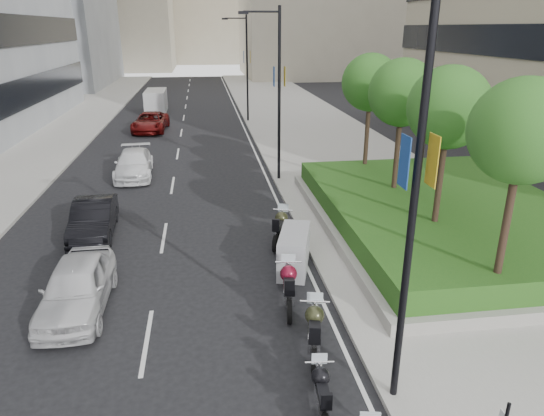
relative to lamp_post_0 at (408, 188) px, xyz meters
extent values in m
cube|color=#9E9B93|center=(4.86, 29.00, -4.99)|extent=(10.00, 100.00, 0.15)
cube|color=#9E9B93|center=(-16.14, 29.00, -4.99)|extent=(8.00, 100.00, 0.15)
cube|color=silver|center=(-0.44, 29.00, -5.06)|extent=(0.12, 100.00, 0.01)
cube|color=silver|center=(-5.64, 29.00, -5.06)|extent=(0.12, 100.00, 0.01)
cube|color=gray|center=(5.86, 9.00, -4.72)|extent=(10.00, 14.00, 0.40)
cube|color=#184D16|center=(5.86, 9.00, -4.12)|extent=(9.40, 13.40, 0.80)
cylinder|color=#332319|center=(4.36, 3.00, -2.52)|extent=(0.22, 0.22, 4.00)
sphere|color=#235C1C|center=(4.36, 3.00, 0.38)|extent=(2.80, 2.80, 2.80)
cylinder|color=#332319|center=(4.36, 7.00, -2.52)|extent=(0.22, 0.22, 4.00)
sphere|color=#235C1C|center=(4.36, 7.00, 0.38)|extent=(2.80, 2.80, 2.80)
cylinder|color=#332319|center=(4.36, 11.00, -2.52)|extent=(0.22, 0.22, 4.00)
sphere|color=#235C1C|center=(4.36, 11.00, 0.38)|extent=(2.80, 2.80, 2.80)
cylinder|color=#332319|center=(4.36, 15.00, -2.52)|extent=(0.22, 0.22, 4.00)
sphere|color=#235C1C|center=(4.36, 15.00, 0.38)|extent=(2.80, 2.80, 2.80)
cylinder|color=black|center=(0.16, 0.00, -0.57)|extent=(0.16, 0.16, 9.00)
cube|color=gold|center=(0.44, 0.00, 0.53)|extent=(0.02, 0.45, 1.00)
cube|color=navy|center=(-0.12, 0.00, 0.53)|extent=(0.02, 0.45, 1.00)
cylinder|color=black|center=(0.16, 17.00, -0.57)|extent=(0.16, 0.16, 9.00)
cylinder|color=black|center=(-0.74, 17.00, 3.63)|extent=(1.80, 0.10, 0.10)
cube|color=black|center=(-1.64, 17.00, 3.58)|extent=(0.50, 0.22, 0.14)
cube|color=gold|center=(0.44, 17.00, 0.53)|extent=(0.02, 0.45, 1.00)
cube|color=navy|center=(-0.12, 17.00, 0.53)|extent=(0.02, 0.45, 1.00)
cylinder|color=black|center=(0.16, 35.00, -0.57)|extent=(0.16, 0.16, 9.00)
cylinder|color=black|center=(-0.74, 35.00, 3.63)|extent=(1.80, 0.10, 0.10)
cube|color=black|center=(-1.64, 35.00, 3.58)|extent=(0.50, 0.22, 0.14)
cube|color=gold|center=(0.44, 35.00, 0.53)|extent=(0.02, 0.45, 1.00)
cube|color=navy|center=(-0.12, 35.00, 0.53)|extent=(0.02, 0.45, 1.00)
cylinder|color=black|center=(-1.50, 0.52, -4.79)|extent=(0.16, 0.56, 0.55)
cube|color=silver|center=(-1.58, -0.23, -4.64)|extent=(0.34, 0.77, 0.37)
sphere|color=black|center=(-1.55, 0.06, -4.31)|extent=(0.42, 0.42, 0.42)
cube|color=black|center=(-1.60, -0.50, -4.36)|extent=(0.31, 0.68, 0.14)
cylinder|color=silver|center=(-1.52, 0.30, -4.11)|extent=(0.66, 0.11, 0.04)
cylinder|color=black|center=(-1.45, 1.09, -4.73)|extent=(0.27, 0.67, 0.66)
cylinder|color=black|center=(-1.08, 2.75, -4.73)|extent=(0.27, 0.67, 0.66)
cube|color=silver|center=(-1.28, 1.87, -4.55)|extent=(0.51, 0.96, 0.45)
sphere|color=#30321C|center=(-1.20, 2.21, -4.15)|extent=(0.51, 0.51, 0.51)
cube|color=black|center=(-1.35, 1.55, -4.21)|extent=(0.47, 0.85, 0.17)
cylinder|color=silver|center=(-1.14, 2.49, -3.91)|extent=(0.78, 0.23, 0.05)
cylinder|color=black|center=(-1.66, 3.35, -4.73)|extent=(0.23, 0.69, 0.68)
cylinder|color=black|center=(-1.40, 5.08, -4.73)|extent=(0.23, 0.69, 0.68)
cube|color=silver|center=(-1.54, 4.16, -4.54)|extent=(0.46, 0.97, 0.46)
sphere|color=maroon|center=(-1.49, 4.52, -4.13)|extent=(0.52, 0.52, 0.52)
cube|color=black|center=(-1.58, 3.84, -4.19)|extent=(0.42, 0.86, 0.17)
cylinder|color=silver|center=(-1.44, 4.81, -3.88)|extent=(0.81, 0.17, 0.05)
cylinder|color=black|center=(-1.18, 5.69, -4.72)|extent=(0.32, 0.69, 0.68)
cylinder|color=black|center=(-0.69, 7.39, -4.72)|extent=(0.32, 0.69, 0.68)
cube|color=gray|center=(-0.94, 6.54, -4.35)|extent=(1.54, 2.49, 1.38)
cylinder|color=black|center=(-1.37, 8.05, -4.73)|extent=(0.35, 0.67, 0.66)
cylinder|color=black|center=(-0.77, 9.65, -4.73)|extent=(0.35, 0.67, 0.66)
cube|color=silver|center=(-1.09, 8.80, -4.55)|extent=(0.62, 0.96, 0.45)
sphere|color=#2E2F1A|center=(-0.96, 9.13, -4.15)|extent=(0.51, 0.51, 0.51)
cube|color=black|center=(-1.20, 8.50, -4.21)|extent=(0.56, 0.86, 0.17)
cylinder|color=silver|center=(-0.86, 9.40, -3.91)|extent=(0.76, 0.33, 0.05)
imported|color=silver|center=(-7.78, 4.92, -4.30)|extent=(1.81, 4.48, 1.52)
imported|color=black|center=(-8.42, 10.61, -4.34)|extent=(1.81, 4.48, 1.45)
imported|color=white|center=(-7.85, 19.05, -4.35)|extent=(2.24, 5.02, 1.43)
imported|color=#5C0B0A|center=(-8.12, 32.00, -4.31)|extent=(2.89, 5.59, 1.51)
cube|color=silver|center=(-8.41, 41.77, -3.99)|extent=(1.96, 5.11, 2.14)
cube|color=silver|center=(-8.41, 39.83, -4.50)|extent=(1.95, 1.23, 1.12)
cylinder|color=black|center=(-9.23, 39.93, -4.71)|extent=(0.26, 0.71, 0.71)
cylinder|color=black|center=(-7.60, 39.93, -4.71)|extent=(0.26, 0.71, 0.71)
cylinder|color=black|center=(-9.23, 43.40, -4.71)|extent=(0.26, 0.71, 0.71)
cylinder|color=black|center=(-7.60, 43.40, -4.71)|extent=(0.26, 0.71, 0.71)
camera|label=1|loc=(-3.83, -8.39, 2.90)|focal=32.00mm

